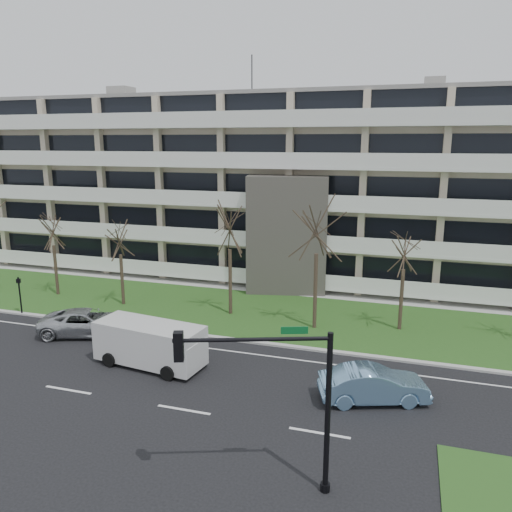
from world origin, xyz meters
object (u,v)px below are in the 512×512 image
(blue_sedan, at_px, (373,385))
(traffic_signal, at_px, (277,388))
(white_van, at_px, (151,341))
(pedestrian_signal, at_px, (20,291))
(silver_pickup, at_px, (87,322))

(blue_sedan, distance_m, traffic_signal, 8.18)
(white_van, bearing_deg, traffic_signal, -32.91)
(traffic_signal, bearing_deg, white_van, 119.90)
(blue_sedan, xyz_separation_m, white_van, (-11.39, 0.36, 0.55))
(white_van, height_order, pedestrian_signal, pedestrian_signal)
(silver_pickup, relative_size, white_van, 0.91)
(traffic_signal, xyz_separation_m, pedestrian_signal, (-21.06, 11.86, -2.13))
(silver_pickup, height_order, traffic_signal, traffic_signal)
(blue_sedan, distance_m, pedestrian_signal, 24.17)
(silver_pickup, height_order, blue_sedan, blue_sedan)
(pedestrian_signal, bearing_deg, white_van, -40.58)
(traffic_signal, bearing_deg, blue_sedan, 50.24)
(pedestrian_signal, bearing_deg, blue_sedan, -32.29)
(silver_pickup, bearing_deg, traffic_signal, -142.90)
(blue_sedan, height_order, pedestrian_signal, pedestrian_signal)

